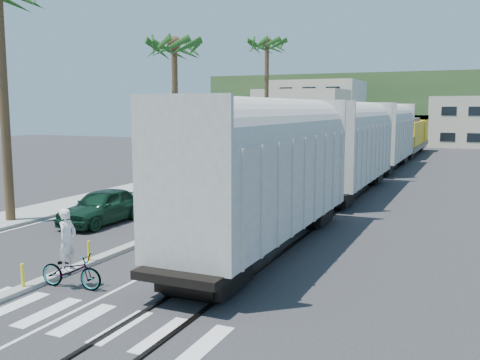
# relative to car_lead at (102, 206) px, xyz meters

# --- Properties ---
(ground) EXTENTS (140.00, 140.00, 0.00)m
(ground) POSITION_rel_car_lead_xyz_m (3.87, -7.67, -0.83)
(ground) COLOR #28282B
(ground) RESTS_ON ground
(sidewalk) EXTENTS (3.00, 90.00, 0.15)m
(sidewalk) POSITION_rel_car_lead_xyz_m (-4.63, 17.33, -0.76)
(sidewalk) COLOR gray
(sidewalk) RESTS_ON ground
(rails) EXTENTS (1.56, 100.00, 0.06)m
(rails) POSITION_rel_car_lead_xyz_m (8.87, 20.33, -0.80)
(rails) COLOR black
(rails) RESTS_ON ground
(median) EXTENTS (0.45, 60.00, 0.85)m
(median) POSITION_rel_car_lead_xyz_m (3.87, 12.29, -0.75)
(median) COLOR gray
(median) RESTS_ON ground
(lane_markings) EXTENTS (9.42, 90.00, 0.01)m
(lane_markings) POSITION_rel_car_lead_xyz_m (1.72, 17.33, -0.83)
(lane_markings) COLOR silver
(lane_markings) RESTS_ON ground
(freight_train) EXTENTS (3.00, 60.94, 5.85)m
(freight_train) POSITION_rel_car_lead_xyz_m (8.87, 19.33, 2.07)
(freight_train) COLOR #AEAC9F
(freight_train) RESTS_ON ground
(palm_trees) EXTENTS (3.50, 37.20, 13.75)m
(palm_trees) POSITION_rel_car_lead_xyz_m (-4.23, 15.03, 9.97)
(palm_trees) COLOR brown
(palm_trees) RESTS_ON ground
(buildings) EXTENTS (38.00, 27.00, 10.00)m
(buildings) POSITION_rel_car_lead_xyz_m (-2.55, 63.98, 3.53)
(buildings) COLOR beige
(buildings) RESTS_ON ground
(hillside) EXTENTS (80.00, 20.00, 12.00)m
(hillside) POSITION_rel_car_lead_xyz_m (3.87, 92.33, 5.17)
(hillside) COLOR #385628
(hillside) RESTS_ON ground
(car_lead) EXTENTS (2.21, 4.98, 1.66)m
(car_lead) POSITION_rel_car_lead_xyz_m (0.00, 0.00, 0.00)
(car_lead) COLOR #103220
(car_lead) RESTS_ON ground
(car_second) EXTENTS (1.82, 4.80, 1.56)m
(car_second) POSITION_rel_car_lead_xyz_m (0.09, 5.89, -0.05)
(car_second) COLOR black
(car_second) RESTS_ON ground
(car_third) EXTENTS (1.95, 4.61, 1.33)m
(car_third) POSITION_rel_car_lead_xyz_m (-0.25, 10.71, -0.17)
(car_third) COLOR black
(car_third) RESTS_ON ground
(car_rear) EXTENTS (2.11, 4.39, 1.21)m
(car_rear) POSITION_rel_car_lead_xyz_m (0.62, 18.41, -0.23)
(car_rear) COLOR #B5B7BA
(car_rear) RESTS_ON ground
(cyclist) EXTENTS (1.12, 2.23, 2.46)m
(cyclist) POSITION_rel_car_lead_xyz_m (4.98, -7.85, -0.04)
(cyclist) COLOR #9EA0A5
(cyclist) RESTS_ON ground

